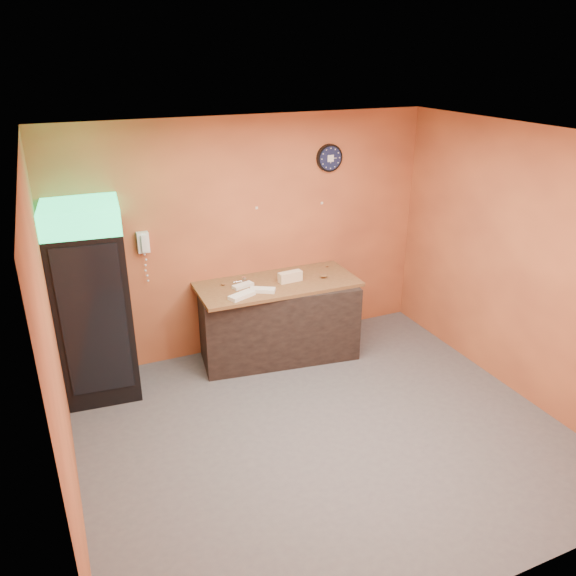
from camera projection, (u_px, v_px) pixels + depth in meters
floor at (323, 432)px, 5.48m from camera, size 4.50×4.50×0.00m
back_wall at (249, 238)px, 6.62m from camera, size 4.50×0.02×2.80m
left_wall at (54, 353)px, 4.10m from camera, size 0.02×4.00×2.80m
right_wall at (522, 265)px, 5.76m from camera, size 0.02×4.00×2.80m
ceiling at (332, 139)px, 4.39m from camera, size 4.50×4.00×0.02m
beverage_cooler at (94, 306)px, 5.75m from camera, size 0.79×0.80×2.09m
prep_counter at (278, 320)px, 6.72m from camera, size 1.91×1.05×0.91m
wall_clock at (330, 158)px, 6.64m from camera, size 0.33×0.06×0.33m
wall_phone at (143, 243)px, 6.07m from camera, size 0.12×0.11×0.23m
butcher_paper at (277, 284)px, 6.53m from camera, size 1.89×0.86×0.04m
sub_roll_stack at (290, 277)px, 6.53m from camera, size 0.29×0.12×0.12m
wrapped_sandwich_left at (242, 295)px, 6.12m from camera, size 0.33×0.23×0.04m
wrapped_sandwich_mid at (262, 290)px, 6.27m from camera, size 0.30×0.24×0.04m
wrapped_sandwich_right at (243, 285)px, 6.39m from camera, size 0.26×0.16×0.04m
kitchen_tool at (244, 279)px, 6.54m from camera, size 0.06×0.06×0.06m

